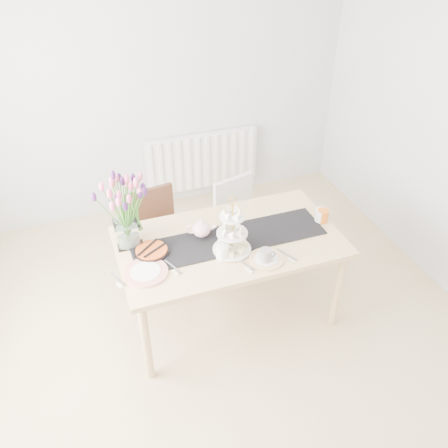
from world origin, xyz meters
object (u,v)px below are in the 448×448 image
object	(u,v)px
chair_white	(240,216)
mug_orange	(323,216)
mug_grey	(266,256)
plate_right	(266,259)
teapot	(201,229)
tulip_vase	(123,202)
chair_brown	(157,230)
cream_jug	(322,215)
radiator	(202,161)
plate_left	(146,272)
cake_stand	(232,238)
dining_table	(230,248)
mug_white	(222,252)
tart_tin	(152,251)

from	to	relation	value
chair_white	mug_orange	bearing A→B (deg)	-73.80
mug_grey	plate_right	distance (m)	0.05
teapot	tulip_vase	bearing A→B (deg)	-171.36
chair_brown	cream_jug	xyz separation A→B (m)	(1.14, -0.68, 0.33)
chair_brown	plate_right	bearing A→B (deg)	-69.15
radiator	plate_left	bearing A→B (deg)	-117.38
tulip_vase	plate_left	xyz separation A→B (m)	(0.05, -0.36, -0.34)
cake_stand	plate_right	xyz separation A→B (m)	(0.18, -0.18, -0.11)
tulip_vase	mug_orange	xyz separation A→B (m)	(1.43, -0.23, -0.30)
dining_table	mug_white	distance (m)	0.24
chair_brown	plate_left	size ratio (longest dim) A/B	2.76
tart_tin	plate_left	size ratio (longest dim) A/B	0.83
dining_table	cake_stand	size ratio (longest dim) A/B	4.07
teapot	tart_tin	size ratio (longest dim) A/B	0.86
chair_white	mug_grey	size ratio (longest dim) A/B	8.01
cake_stand	teapot	bearing A→B (deg)	123.62
tulip_vase	plate_right	size ratio (longest dim) A/B	2.67
mug_grey	plate_right	xyz separation A→B (m)	(0.01, 0.01, -0.04)
tulip_vase	plate_left	world-z (taller)	tulip_vase
mug_orange	plate_left	distance (m)	1.39
mug_grey	chair_brown	bearing A→B (deg)	118.77
teapot	radiator	bearing A→B (deg)	92.61
tart_tin	mug_orange	distance (m)	1.30
cream_jug	tart_tin	xyz separation A→B (m)	(-1.30, 0.06, -0.04)
radiator	plate_left	xyz separation A→B (m)	(-0.98, -1.89, 0.31)
dining_table	plate_right	bearing A→B (deg)	-61.93
radiator	chair_brown	size ratio (longest dim) A/B	1.47
tart_tin	plate_left	xyz separation A→B (m)	(-0.08, -0.20, -0.01)
radiator	mug_white	world-z (taller)	mug_white
plate_right	chair_brown	bearing A→B (deg)	120.06
mug_grey	mug_white	distance (m)	0.29
radiator	dining_table	bearing A→B (deg)	-100.89
tulip_vase	plate_right	xyz separation A→B (m)	(0.85, -0.50, -0.34)
teapot	mug_orange	xyz separation A→B (m)	(0.92, -0.13, -0.01)
chair_brown	mug_orange	bearing A→B (deg)	-40.54
radiator	cream_jug	world-z (taller)	cream_jug
chair_brown	tart_tin	distance (m)	0.71
radiator	teapot	size ratio (longest dim) A/B	5.66
tulip_vase	mug_white	world-z (taller)	tulip_vase
chair_white	tart_tin	xyz separation A→B (m)	(-0.89, -0.60, 0.31)
mug_white	plate_left	distance (m)	0.53
chair_brown	tart_tin	size ratio (longest dim) A/B	3.31
tulip_vase	cake_stand	size ratio (longest dim) A/B	1.62
mug_orange	plate_left	bearing A→B (deg)	157.28
mug_grey	mug_orange	xyz separation A→B (m)	(0.59, 0.29, 0.00)
mug_white	chair_brown	bearing A→B (deg)	105.56
chair_white	cake_stand	distance (m)	0.93
plate_left	plate_right	bearing A→B (deg)	-10.11
chair_brown	plate_left	distance (m)	0.90
cake_stand	plate_left	distance (m)	0.63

